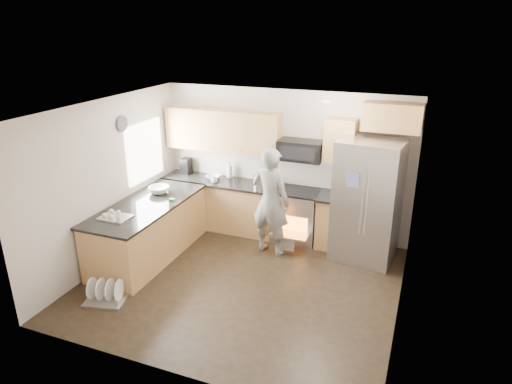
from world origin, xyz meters
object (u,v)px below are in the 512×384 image
at_px(refrigerator, 367,201).
at_px(person, 271,202).
at_px(dish_rack, 106,295).
at_px(stove_range, 297,204).

relative_size(refrigerator, person, 1.09).
height_order(refrigerator, dish_rack, refrigerator).
distance_m(person, dish_rack, 2.87).
height_order(stove_range, person, person).
bearing_deg(refrigerator, dish_rack, -133.63).
bearing_deg(dish_rack, person, 53.01).
distance_m(stove_range, refrigerator, 1.28).
height_order(refrigerator, person, refrigerator).
height_order(stove_range, refrigerator, refrigerator).
bearing_deg(person, refrigerator, -156.06).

